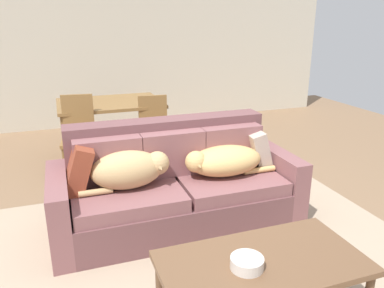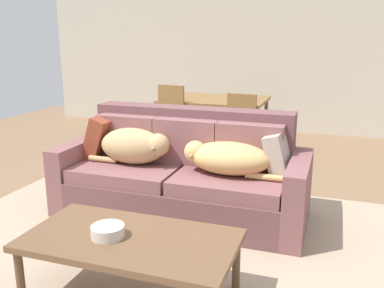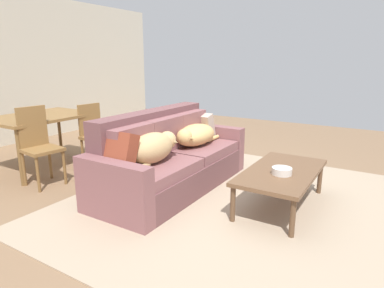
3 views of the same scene
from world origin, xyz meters
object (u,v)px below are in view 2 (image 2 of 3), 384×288
dog_on_right_cushion (227,158)px  coffee_table (130,243)px  dining_chair_near_left (167,121)px  throw_pillow_by_right_arm (279,154)px  bowl_on_coffee_table (108,231)px  dining_chair_near_right (238,129)px  dog_on_left_cushion (135,146)px  throw_pillow_by_left_arm (103,137)px  couch (183,175)px  dining_table (215,103)px

dog_on_right_cushion → coffee_table: size_ratio=0.68×
dog_on_right_cushion → dining_chair_near_left: bearing=127.1°
throw_pillow_by_right_arm → bowl_on_coffee_table: size_ratio=1.83×
coffee_table → dining_chair_near_right: size_ratio=1.40×
dog_on_left_cushion → dining_chair_near_left: 1.57m
dog_on_left_cushion → dog_on_right_cushion: size_ratio=0.90×
dog_on_left_cushion → throw_pillow_by_left_arm: size_ratio=1.88×
throw_pillow_by_right_arm → bowl_on_coffee_table: 1.63m
bowl_on_coffee_table → dining_chair_near_right: (0.15, 2.80, 0.05)m
throw_pillow_by_left_arm → dining_chair_near_left: 1.40m
couch → throw_pillow_by_left_arm: bearing=177.1°
bowl_on_coffee_table → dining_table: (-0.31, 3.38, 0.25)m
bowl_on_coffee_table → throw_pillow_by_left_arm: bearing=121.2°
couch → dog_on_right_cushion: couch is taller
coffee_table → bowl_on_coffee_table: size_ratio=6.34×
dog_on_right_cushion → dining_chair_near_right: (-0.25, 1.55, -0.09)m
dining_chair_near_left → dog_on_right_cushion: bearing=-46.2°
dog_on_right_cushion → throw_pillow_by_left_arm: (-1.25, 0.15, 0.05)m
couch → dog_on_left_cushion: size_ratio=2.85×
dining_chair_near_right → bowl_on_coffee_table: bearing=-86.8°
couch → dog_on_left_cushion: couch is taller
dog_on_right_cushion → throw_pillow_by_left_arm: size_ratio=2.09×
throw_pillow_by_left_arm → dog_on_right_cushion: bearing=-6.9°
couch → dining_chair_near_left: dining_chair_near_left is taller
coffee_table → dining_chair_near_right: dining_chair_near_right is taller
throw_pillow_by_left_arm → coffee_table: size_ratio=0.32×
throw_pillow_by_left_arm → dining_chair_near_right: bearing=54.3°
dining_chair_near_right → couch: bearing=-90.5°
coffee_table → dining_chair_near_left: dining_chair_near_left is taller
dog_on_right_cushion → dining_table: bearing=108.7°
throw_pillow_by_right_arm → dining_chair_near_left: (-1.57, 1.40, -0.08)m
dog_on_left_cushion → throw_pillow_by_right_arm: throw_pillow_by_right_arm is taller
coffee_table → throw_pillow_by_left_arm: bearing=125.5°
dog_on_right_cushion → dining_table: 2.25m
bowl_on_coffee_table → dining_chair_near_right: size_ratio=0.22×
throw_pillow_by_right_arm → dining_chair_near_left: bearing=138.2°
dining_chair_near_right → dog_on_left_cushion: bearing=-104.7°
dog_on_right_cushion → throw_pillow_by_right_arm: throw_pillow_by_right_arm is taller
dog_on_left_cushion → coffee_table: 1.37m
coffee_table → dining_table: size_ratio=0.94×
dog_on_left_cushion → throw_pillow_by_left_arm: bearing=161.0°
couch → dining_table: (-0.29, 2.02, 0.34)m
coffee_table → dining_chair_near_left: size_ratio=1.30×
throw_pillow_by_left_arm → coffee_table: throw_pillow_by_left_arm is taller
couch → dining_table: 2.07m
dog_on_right_cushion → dining_chair_near_left: 1.93m
coffee_table → dining_table: (-0.43, 3.35, 0.32)m
dog_on_right_cushion → coffee_table: (-0.27, -1.22, -0.22)m
throw_pillow_by_left_arm → dining_chair_near_right: (1.00, 1.39, -0.14)m
throw_pillow_by_right_arm → bowl_on_coffee_table: (-0.81, -1.40, -0.17)m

